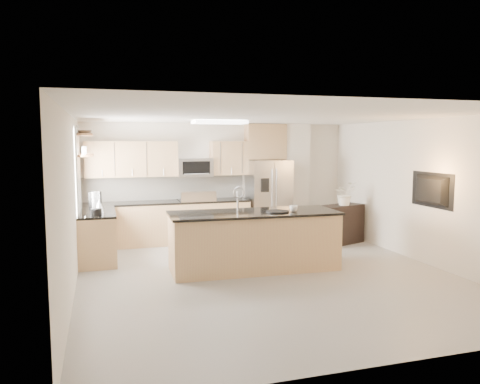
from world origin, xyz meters
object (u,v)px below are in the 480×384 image
object	(u,v)px
island	(254,240)
bowl	(84,131)
refrigerator	(268,199)
platter	(277,211)
cup	(294,209)
flower_vase	(345,188)
television	(428,190)
blender	(96,205)
credenza	(341,224)
kettle	(99,206)
coffee_maker	(95,201)
range	(196,220)
microwave	(195,167)

from	to	relation	value
island	bowl	bearing A→B (deg)	150.70
refrigerator	platter	xyz separation A→B (m)	(-0.78, -2.57, 0.12)
platter	bowl	world-z (taller)	bowl
bowl	cup	bearing A→B (deg)	-28.62
flower_vase	television	distance (m)	2.04
blender	television	world-z (taller)	television
platter	island	bearing A→B (deg)	158.80
credenza	platter	bearing A→B (deg)	-163.08
blender	flower_vase	size ratio (longest dim) A/B	0.55
kettle	coffee_maker	distance (m)	0.41
coffee_maker	bowl	xyz separation A→B (m)	(-0.16, 0.03, 1.30)
cup	refrigerator	bearing A→B (deg)	79.25
cup	platter	size ratio (longest dim) A/B	0.36
island	blender	distance (m)	2.79
platter	flower_vase	distance (m)	2.57
range	refrigerator	distance (m)	1.71
island	blender	xyz separation A→B (m)	(-2.59, 0.86, 0.60)
credenza	cup	distance (m)	2.47
range	island	size ratio (longest dim) A/B	0.39
range	bowl	xyz separation A→B (m)	(-2.25, -0.79, 1.91)
bowl	platter	bearing A→B (deg)	-30.13
kettle	bowl	bearing A→B (deg)	117.68
island	television	distance (m)	3.18
refrigerator	blender	xyz separation A→B (m)	(-3.73, -1.56, 0.21)
range	bowl	world-z (taller)	bowl
platter	television	bearing A→B (deg)	-10.93
flower_vase	kettle	bearing A→B (deg)	-179.14
island	range	bearing A→B (deg)	103.64
island	credenza	xyz separation A→B (m)	(2.43, 1.40, -0.08)
microwave	television	world-z (taller)	microwave
bowl	microwave	bearing A→B (deg)	22.22
range	flower_vase	xyz separation A→B (m)	(2.99, -1.15, 0.75)
platter	credenza	bearing A→B (deg)	36.73
microwave	kettle	bearing A→B (deg)	-146.35
blender	television	bearing A→B (deg)	-15.14
credenza	flower_vase	size ratio (longest dim) A/B	1.39
range	coffee_maker	size ratio (longest dim) A/B	3.40
range	kettle	distance (m)	2.43
coffee_maker	television	size ratio (longest dim) A/B	0.31
refrigerator	credenza	xyz separation A→B (m)	(1.29, -1.03, -0.47)
microwave	platter	size ratio (longest dim) A/B	1.92
island	kettle	size ratio (longest dim) A/B	10.99
kettle	flower_vase	distance (m)	5.02
refrigerator	kettle	world-z (taller)	refrigerator
cup	bowl	distance (m)	4.11
credenza	platter	size ratio (longest dim) A/B	2.66
kettle	credenza	bearing A→B (deg)	1.73
refrigerator	television	xyz separation A→B (m)	(1.85, -3.07, 0.46)
refrigerator	coffee_maker	size ratio (longest dim) A/B	5.31
island	platter	distance (m)	0.65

